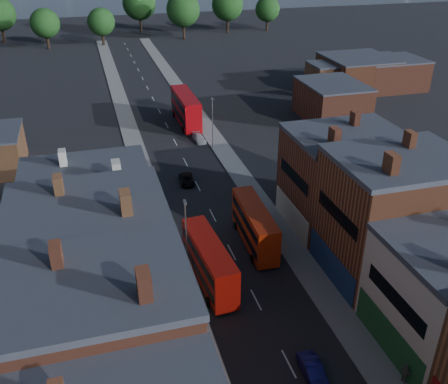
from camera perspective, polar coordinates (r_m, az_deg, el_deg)
pavement_west at (r=67.73m, az=-8.77°, el=0.78°), size 3.00×200.00×0.12m
pavement_east at (r=70.12m, az=1.79°, el=2.10°), size 3.00×200.00×0.12m
lamp_post_2 at (r=48.36m, az=-4.34°, el=-4.57°), size 0.25×0.70×8.12m
lamp_post_3 at (r=76.86m, az=-1.34°, el=8.25°), size 0.25×0.70×8.12m
bus_0 at (r=48.16m, az=-1.70°, el=-7.94°), size 3.21×10.51×4.47m
bus_1 at (r=53.75m, az=3.52°, el=-3.79°), size 2.89×10.40×4.46m
bus_2 at (r=88.04m, az=-4.38°, el=9.54°), size 3.22×12.46×5.37m
car_1 at (r=41.09m, az=10.17°, el=-19.54°), size 1.54×3.98×1.29m
car_2 at (r=67.55m, az=-4.27°, el=1.44°), size 2.12×4.08×1.10m
car_3 at (r=81.08m, az=-2.87°, el=6.16°), size 1.81×3.91×1.11m
ped_3 at (r=42.17m, az=20.02°, el=-18.89°), size 0.75×1.15×1.81m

